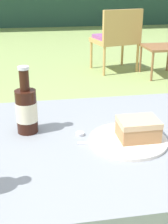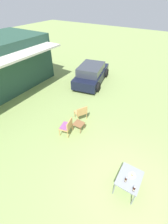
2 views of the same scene
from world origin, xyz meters
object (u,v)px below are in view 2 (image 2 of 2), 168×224
object	(u,v)px
cola_bottle_near	(126,180)
parked_car	(91,74)
wicker_chair_plain	(81,112)
patio_table	(129,179)
garden_side_table	(79,124)
cake_on_plate	(132,175)
cola_bottle_far	(134,189)
wicker_chair_cushioned	(67,126)

from	to	relation	value
cola_bottle_near	parked_car	bearing A→B (deg)	37.43
wicker_chair_plain	cola_bottle_near	world-z (taller)	cola_bottle_near
wicker_chair_plain	patio_table	size ratio (longest dim) A/B	0.93
patio_table	cola_bottle_near	xyz separation A→B (m)	(-0.19, 0.08, 0.15)
parked_car	garden_side_table	distance (m)	5.27
cake_on_plate	cola_bottle_far	distance (m)	0.51
wicker_chair_plain	cake_on_plate	size ratio (longest dim) A/B	3.56
garden_side_table	cola_bottle_far	size ratio (longest dim) A/B	2.25
parked_car	cake_on_plate	world-z (taller)	parked_car
wicker_chair_cushioned	garden_side_table	distance (m)	0.65
cake_on_plate	cola_bottle_far	size ratio (longest dim) A/B	1.10
parked_car	cake_on_plate	distance (m)	8.15
wicker_chair_plain	garden_side_table	world-z (taller)	wicker_chair_plain
cola_bottle_near	cola_bottle_far	bearing A→B (deg)	-115.68
wicker_chair_plain	wicker_chair_cushioned	bearing A→B (deg)	28.94
wicker_chair_cushioned	wicker_chair_plain	bearing A→B (deg)	166.37
cake_on_plate	cola_bottle_near	xyz separation A→B (m)	(-0.32, 0.13, 0.05)
cola_bottle_far	wicker_chair_cushioned	bearing A→B (deg)	69.33
parked_car	patio_table	world-z (taller)	parked_car
wicker_chair_plain	parked_car	bearing A→B (deg)	-127.68
parked_car	wicker_chair_plain	bearing A→B (deg)	-169.19
cola_bottle_near	garden_side_table	bearing A→B (deg)	59.52
parked_car	patio_table	bearing A→B (deg)	-153.29
wicker_chair_plain	garden_side_table	size ratio (longest dim) A/B	1.73
parked_car	cola_bottle_near	xyz separation A→B (m)	(-6.61, -5.06, 0.15)
wicker_chair_cushioned	cola_bottle_near	world-z (taller)	cola_bottle_near
patio_table	cake_on_plate	xyz separation A→B (m)	(0.13, -0.04, 0.10)
cake_on_plate	parked_car	bearing A→B (deg)	39.52
garden_side_table	cola_bottle_far	world-z (taller)	cola_bottle_far
cola_bottle_near	cola_bottle_far	world-z (taller)	same
wicker_chair_cushioned	garden_side_table	xyz separation A→B (m)	(0.54, -0.34, -0.14)
parked_car	cola_bottle_far	size ratio (longest dim) A/B	19.20
garden_side_table	cola_bottle_far	distance (m)	3.86
parked_car	garden_side_table	world-z (taller)	parked_car
wicker_chair_cushioned	patio_table	xyz separation A→B (m)	(-1.04, -3.43, 0.17)
wicker_chair_cushioned	garden_side_table	bearing A→B (deg)	134.91
parked_car	wicker_chair_plain	world-z (taller)	parked_car
wicker_chair_cushioned	cola_bottle_far	distance (m)	3.92
wicker_chair_cushioned	cola_bottle_near	bearing A→B (deg)	56.76
garden_side_table	patio_table	world-z (taller)	patio_table
parked_car	wicker_chair_plain	distance (m)	4.46
patio_table	parked_car	bearing A→B (deg)	38.71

